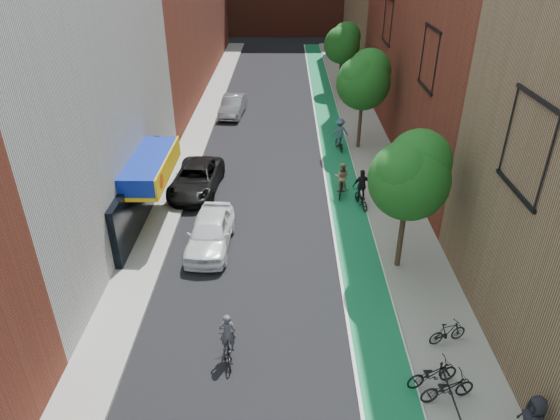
{
  "coord_description": "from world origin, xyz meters",
  "views": [
    {
      "loc": [
        0.52,
        -8.42,
        13.33
      ],
      "look_at": [
        0.3,
        12.56,
        1.5
      ],
      "focal_mm": 32.0,
      "sensor_mm": 36.0,
      "label": 1
    }
  ],
  "objects_px": {
    "cyclist_lead": "(228,344)",
    "cyclist_lane_mid": "(361,193)",
    "cyclist_lane_far": "(340,135)",
    "parked_car_black": "(196,179)",
    "parked_car_silver": "(233,106)",
    "parked_car_white": "(210,232)",
    "cyclist_lane_near": "(342,182)"
  },
  "relations": [
    {
      "from": "cyclist_lead",
      "to": "cyclist_lane_mid",
      "type": "relative_size",
      "value": 0.89
    },
    {
      "from": "cyclist_lead",
      "to": "cyclist_lane_far",
      "type": "relative_size",
      "value": 0.87
    },
    {
      "from": "parked_car_black",
      "to": "parked_car_silver",
      "type": "relative_size",
      "value": 1.17
    },
    {
      "from": "parked_car_silver",
      "to": "cyclist_lead",
      "type": "xyz_separation_m",
      "value": [
        2.3,
        -26.71,
        -0.14
      ]
    },
    {
      "from": "parked_car_white",
      "to": "parked_car_silver",
      "type": "xyz_separation_m",
      "value": [
        -0.75,
        19.56,
        -0.05
      ]
    },
    {
      "from": "cyclist_lead",
      "to": "cyclist_lane_near",
      "type": "height_order",
      "value": "cyclist_lane_near"
    },
    {
      "from": "cyclist_lane_mid",
      "to": "cyclist_lane_far",
      "type": "xyz_separation_m",
      "value": [
        -0.44,
        8.15,
        0.19
      ]
    },
    {
      "from": "parked_car_white",
      "to": "parked_car_black",
      "type": "bearing_deg",
      "value": 106.95
    },
    {
      "from": "cyclist_lane_near",
      "to": "cyclist_lane_far",
      "type": "distance_m",
      "value": 6.93
    },
    {
      "from": "parked_car_white",
      "to": "cyclist_lead",
      "type": "distance_m",
      "value": 7.31
    },
    {
      "from": "parked_car_black",
      "to": "cyclist_lane_mid",
      "type": "xyz_separation_m",
      "value": [
        9.3,
        -1.77,
        0.06
      ]
    },
    {
      "from": "parked_car_white",
      "to": "parked_car_silver",
      "type": "distance_m",
      "value": 19.58
    },
    {
      "from": "cyclist_lead",
      "to": "cyclist_lane_mid",
      "type": "xyz_separation_m",
      "value": [
        6.14,
        11.25,
        0.19
      ]
    },
    {
      "from": "parked_car_white",
      "to": "parked_car_black",
      "type": "relative_size",
      "value": 0.88
    },
    {
      "from": "parked_car_white",
      "to": "parked_car_black",
      "type": "distance_m",
      "value": 6.09
    },
    {
      "from": "parked_car_black",
      "to": "cyclist_lane_near",
      "type": "height_order",
      "value": "cyclist_lane_near"
    },
    {
      "from": "parked_car_silver",
      "to": "parked_car_white",
      "type": "bearing_deg",
      "value": -82.66
    },
    {
      "from": "parked_car_black",
      "to": "cyclist_lane_mid",
      "type": "distance_m",
      "value": 9.47
    },
    {
      "from": "parked_car_black",
      "to": "cyclist_lane_near",
      "type": "relative_size",
      "value": 2.77
    },
    {
      "from": "cyclist_lane_mid",
      "to": "cyclist_lane_far",
      "type": "height_order",
      "value": "cyclist_lane_far"
    },
    {
      "from": "cyclist_lane_mid",
      "to": "parked_car_silver",
      "type": "bearing_deg",
      "value": -75.15
    },
    {
      "from": "cyclist_lane_far",
      "to": "parked_car_silver",
      "type": "bearing_deg",
      "value": -55.08
    },
    {
      "from": "parked_car_black",
      "to": "cyclist_lead",
      "type": "bearing_deg",
      "value": -73.01
    },
    {
      "from": "cyclist_lane_near",
      "to": "cyclist_lane_mid",
      "type": "xyz_separation_m",
      "value": [
        0.96,
        -1.24,
        -0.01
      ]
    },
    {
      "from": "parked_car_silver",
      "to": "cyclist_lead",
      "type": "distance_m",
      "value": 26.81
    },
    {
      "from": "cyclist_lead",
      "to": "cyclist_lane_far",
      "type": "height_order",
      "value": "cyclist_lane_far"
    },
    {
      "from": "parked_car_white",
      "to": "cyclist_lead",
      "type": "relative_size",
      "value": 2.53
    },
    {
      "from": "parked_car_silver",
      "to": "cyclist_lane_far",
      "type": "distance_m",
      "value": 10.84
    },
    {
      "from": "parked_car_silver",
      "to": "cyclist_lane_near",
      "type": "distance_m",
      "value": 16.07
    },
    {
      "from": "parked_car_white",
      "to": "cyclist_lane_mid",
      "type": "xyz_separation_m",
      "value": [
        7.7,
        4.1,
        0.0
      ]
    },
    {
      "from": "parked_car_black",
      "to": "cyclist_lane_mid",
      "type": "bearing_deg",
      "value": -7.4
    },
    {
      "from": "cyclist_lane_near",
      "to": "cyclist_lane_far",
      "type": "xyz_separation_m",
      "value": [
        0.53,
        6.91,
        0.19
      ]
    }
  ]
}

